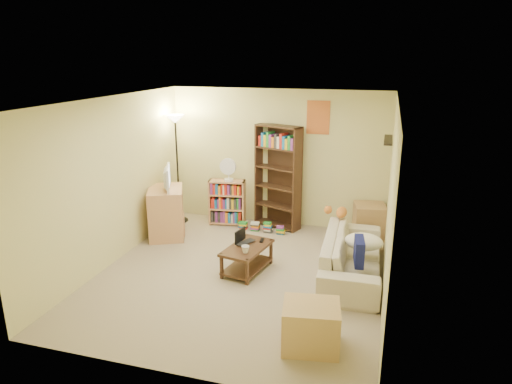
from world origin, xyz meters
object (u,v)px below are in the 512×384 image
at_px(tv_stand, 166,212).
at_px(short_bookshelf, 227,202).
at_px(coffee_table, 247,256).
at_px(floor_lamp, 176,137).
at_px(desk_fan, 228,169).
at_px(tabby_cat, 339,212).
at_px(side_table, 369,221).
at_px(laptop, 248,243).
at_px(tall_bookshelf, 278,175).
at_px(mug, 245,249).
at_px(television, 164,178).
at_px(sofa, 352,256).
at_px(end_cabinet, 311,326).

relative_size(tv_stand, short_bookshelf, 1.02).
relative_size(coffee_table, floor_lamp, 0.47).
xyz_separation_m(short_bookshelf, desk_fan, (0.05, -0.04, 0.66)).
xyz_separation_m(tabby_cat, short_bookshelf, (-2.14, 0.69, -0.25)).
height_order(tabby_cat, side_table, tabby_cat).
height_order(floor_lamp, side_table, floor_lamp).
distance_m(tabby_cat, coffee_table, 1.67).
relative_size(laptop, tall_bookshelf, 0.20).
bearing_deg(coffee_table, short_bookshelf, 129.13).
height_order(mug, side_table, side_table).
bearing_deg(desk_fan, tabby_cat, -17.31).
distance_m(laptop, television, 2.05).
bearing_deg(sofa, floor_lamp, 66.19).
xyz_separation_m(coffee_table, mug, (0.04, -0.22, 0.20)).
height_order(sofa, mug, sofa).
distance_m(tabby_cat, floor_lamp, 3.26).
relative_size(sofa, desk_fan, 4.79).
bearing_deg(tall_bookshelf, side_table, 18.28).
distance_m(television, short_bookshelf, 1.34).
xyz_separation_m(mug, television, (-1.80, 1.14, 0.62)).
xyz_separation_m(laptop, tall_bookshelf, (0.02, 1.81, 0.60)).
xyz_separation_m(sofa, laptop, (-1.50, -0.22, 0.10)).
height_order(tabby_cat, television, television).
distance_m(tall_bookshelf, floor_lamp, 1.98).
bearing_deg(tabby_cat, short_bookshelf, 161.99).
relative_size(mug, tv_stand, 0.17).
relative_size(tv_stand, television, 1.32).
bearing_deg(television, mug, -146.60).
distance_m(tv_stand, end_cabinet, 3.87).
relative_size(tabby_cat, tall_bookshelf, 0.25).
relative_size(coffee_table, tv_stand, 1.10).
bearing_deg(mug, television, 147.67).
bearing_deg(tall_bookshelf, floor_lamp, -152.52).
height_order(laptop, television, television).
bearing_deg(television, desk_fan, -71.83).
relative_size(sofa, coffee_table, 2.17).
xyz_separation_m(short_bookshelf, floor_lamp, (-0.93, -0.11, 1.20)).
bearing_deg(mug, coffee_table, 101.07).
height_order(short_bookshelf, desk_fan, desk_fan).
relative_size(television, desk_fan, 1.52).
height_order(coffee_table, laptop, laptop).
relative_size(short_bookshelf, side_table, 1.43).
distance_m(desk_fan, floor_lamp, 1.12).
height_order(short_bookshelf, floor_lamp, floor_lamp).
relative_size(mug, end_cabinet, 0.24).
bearing_deg(coffee_table, floor_lamp, 149.57).
relative_size(laptop, end_cabinet, 0.63).
distance_m(side_table, end_cabinet, 3.42).
distance_m(tall_bookshelf, short_bookshelf, 1.10).
distance_m(laptop, mug, 0.31).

